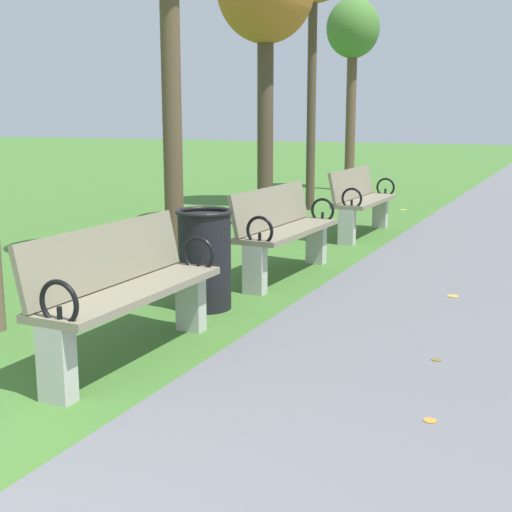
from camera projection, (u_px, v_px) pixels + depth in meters
The scene contains 6 objects.
park_bench_2 at pixel (125, 289), 4.55m from camera, with size 0.48×1.60×0.90m.
park_bench_3 at pixel (284, 229), 6.94m from camera, with size 0.53×1.62×0.90m.
park_bench_4 at pixel (361, 200), 9.34m from camera, with size 0.50×1.61×0.90m.
tree_5 at pixel (353, 36), 14.46m from camera, with size 1.10×1.10×3.98m.
trash_bin at pixel (205, 259), 5.81m from camera, with size 0.48×0.48×0.84m.
scattered_leaves at pixel (486, 291), 6.36m from camera, with size 3.46×12.86×0.02m.
Camera 1 is at (2.14, -0.86, 1.60)m, focal length 48.85 mm.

